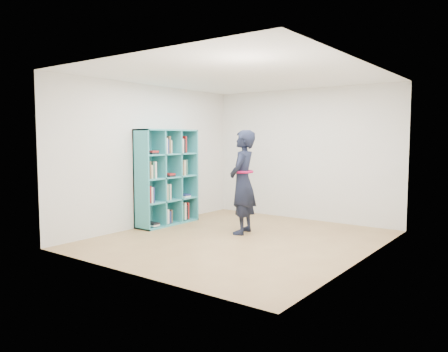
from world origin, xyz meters
The scene contains 9 objects.
floor centered at (0.00, 0.00, 0.00)m, with size 4.50×4.50×0.00m, color olive.
ceiling centered at (0.00, 0.00, 2.60)m, with size 4.50×4.50×0.00m, color white.
wall_left centered at (-2.00, 0.00, 1.30)m, with size 0.02×4.50×2.60m, color silver.
wall_right centered at (2.00, 0.00, 1.30)m, with size 0.02×4.50×2.60m, color silver.
wall_back centered at (0.00, 2.25, 1.30)m, with size 4.00×0.02×2.60m, color silver.
wall_front centered at (0.00, -2.25, 1.30)m, with size 4.00×0.02×2.60m, color silver.
bookshelf centered at (-1.82, 0.21, 0.88)m, with size 0.39×1.34×1.79m.
person centered at (-0.21, 0.41, 0.88)m, with size 0.58×0.73×1.76m.
smartphone centered at (-0.37, 0.46, 1.00)m, with size 0.05×0.11×0.14m.
Camera 1 is at (3.93, -5.69, 1.63)m, focal length 35.00 mm.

